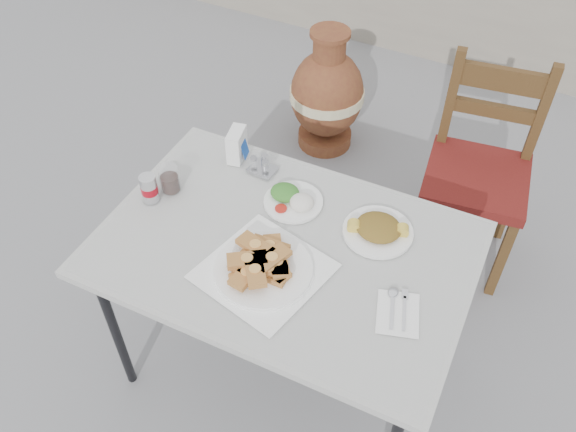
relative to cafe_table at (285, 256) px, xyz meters
The scene contains 12 objects.
ground 0.70m from the cafe_table, 156.20° to the left, with size 80.00×80.00×0.00m, color slate.
cafe_table is the anchor object (origin of this frame).
pide_plate 0.15m from the cafe_table, 93.88° to the right, with size 0.41×0.41×0.07m.
salad_rice_plate 0.21m from the cafe_table, 109.05° to the left, with size 0.20×0.20×0.05m.
salad_chopped_plate 0.32m from the cafe_table, 37.03° to the left, with size 0.23×0.23×0.05m.
soda_can 0.51m from the cafe_table, behind, with size 0.06×0.06×0.10m.
cola_glass 0.48m from the cafe_table, behind, with size 0.07×0.07×0.10m.
napkin_holder 0.48m from the cafe_table, 139.07° to the left, with size 0.08×0.11×0.12m.
condiment_caddy 0.37m from the cafe_table, 130.02° to the left, with size 0.10×0.08×0.07m.
cutlery_napkin 0.42m from the cafe_table, 10.15° to the right, with size 0.16×0.19×0.01m.
chair 1.04m from the cafe_table, 64.82° to the left, with size 0.47×0.47×0.94m.
terracotta_urn 1.47m from the cafe_table, 108.32° to the left, with size 0.39×0.39×0.69m.
Camera 1 is at (0.77, -1.21, 2.18)m, focal length 38.00 mm.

